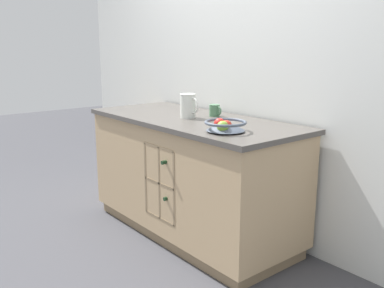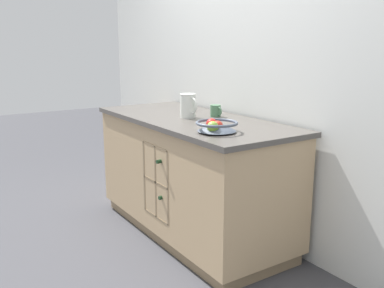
% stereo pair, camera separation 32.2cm
% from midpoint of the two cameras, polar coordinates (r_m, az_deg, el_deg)
% --- Properties ---
extents(ground_plane, '(14.00, 14.00, 0.00)m').
position_cam_midpoint_polar(ground_plane, '(3.45, -2.73, -11.61)').
color(ground_plane, '#424247').
extents(back_wall, '(4.40, 0.06, 2.55)m').
position_cam_midpoint_polar(back_wall, '(3.41, 2.96, 10.31)').
color(back_wall, silver).
rests_on(back_wall, ground_plane).
extents(kitchen_island, '(1.78, 0.77, 0.91)m').
position_cam_midpoint_polar(kitchen_island, '(3.28, -2.83, -4.27)').
color(kitchen_island, '#8B7354').
rests_on(kitchen_island, ground_plane).
extents(fruit_bowl, '(0.26, 0.26, 0.08)m').
position_cam_midpoint_polar(fruit_bowl, '(2.64, 0.96, 2.52)').
color(fruit_bowl, '#4C5666').
rests_on(fruit_bowl, kitchen_island).
extents(white_pitcher, '(0.18, 0.12, 0.18)m').
position_cam_midpoint_polar(white_pitcher, '(3.16, -3.44, 5.15)').
color(white_pitcher, silver).
rests_on(white_pitcher, kitchen_island).
extents(ceramic_mug, '(0.12, 0.08, 0.09)m').
position_cam_midpoint_polar(ceramic_mug, '(3.24, 0.22, 4.48)').
color(ceramic_mug, '#4C7A56').
rests_on(ceramic_mug, kitchen_island).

